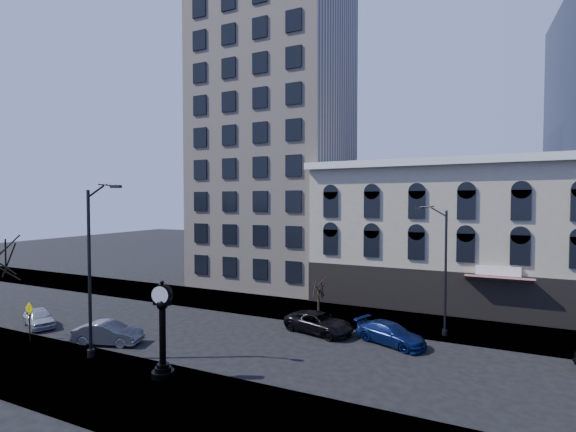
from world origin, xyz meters
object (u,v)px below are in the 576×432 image
at_px(street_lamp_near, 99,224).
at_px(warning_sign, 29,314).
at_px(street_clock, 163,333).
at_px(car_near_b, 108,333).
at_px(car_near_a, 39,318).

distance_m(street_lamp_near, warning_sign, 8.67).
bearing_deg(street_lamp_near, street_clock, -11.57).
bearing_deg(warning_sign, car_near_b, 27.32).
height_order(street_clock, street_lamp_near, street_lamp_near).
height_order(street_clock, car_near_b, street_clock).
bearing_deg(street_lamp_near, car_near_a, 157.59).
xyz_separation_m(street_lamp_near, car_near_b, (-1.81, 2.04, -7.06)).
relative_size(street_clock, street_lamp_near, 0.49).
relative_size(street_lamp_near, car_near_b, 2.40).
xyz_separation_m(warning_sign, car_near_b, (4.56, 2.02, -1.18)).
relative_size(street_lamp_near, car_near_a, 2.68).
height_order(street_lamp_near, car_near_b, street_lamp_near).
bearing_deg(car_near_a, warning_sign, -108.65).
height_order(street_lamp_near, warning_sign, street_lamp_near).
xyz_separation_m(street_clock, car_near_b, (-6.60, 2.39, -1.65)).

